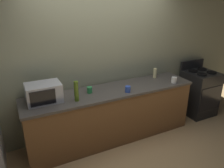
{
  "coord_description": "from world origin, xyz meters",
  "views": [
    {
      "loc": [
        -1.45,
        -2.52,
        2.29
      ],
      "look_at": [
        0.0,
        0.4,
        1.0
      ],
      "focal_mm": 35.25,
      "sensor_mm": 36.0,
      "label": 1
    }
  ],
  "objects": [
    {
      "name": "back_wall",
      "position": [
        0.0,
        0.81,
        1.35
      ],
      "size": [
        6.4,
        0.1,
        2.7
      ],
      "primitive_type": "cube",
      "color": "gray",
      "rests_on": "ground_plane"
    },
    {
      "name": "bottle_olive_oil",
      "position": [
        -0.63,
        0.26,
        1.05
      ],
      "size": [
        0.06,
        0.06,
        0.3
      ],
      "primitive_type": "cylinder",
      "color": "#4C6B19",
      "rests_on": "counter_run"
    },
    {
      "name": "mug_blue",
      "position": [
        0.18,
        0.21,
        0.95
      ],
      "size": [
        0.09,
        0.09,
        0.1
      ],
      "primitive_type": "cylinder",
      "color": "#2D4CB2",
      "rests_on": "counter_run"
    },
    {
      "name": "counter_run",
      "position": [
        0.0,
        0.4,
        0.45
      ],
      "size": [
        2.84,
        0.64,
        0.9
      ],
      "color": "brown",
      "rests_on": "ground_plane"
    },
    {
      "name": "microwave",
      "position": [
        -1.05,
        0.45,
        1.04
      ],
      "size": [
        0.48,
        0.35,
        0.27
      ],
      "color": "#B7BABF",
      "rests_on": "counter_run"
    },
    {
      "name": "ground_plane",
      "position": [
        0.0,
        0.0,
        0.0
      ],
      "size": [
        8.0,
        8.0,
        0.0
      ],
      "primitive_type": "plane",
      "color": "tan"
    },
    {
      "name": "bottle_hand_soap",
      "position": [
        0.96,
        0.56,
        0.99
      ],
      "size": [
        0.06,
        0.06,
        0.18
      ],
      "primitive_type": "cylinder",
      "color": "beige",
      "rests_on": "counter_run"
    },
    {
      "name": "mug_white",
      "position": [
        1.1,
        0.2,
        0.95
      ],
      "size": [
        0.09,
        0.09,
        0.1
      ],
      "primitive_type": "cylinder",
      "color": "white",
      "rests_on": "counter_run"
    },
    {
      "name": "mug_green",
      "position": [
        -0.37,
        0.45,
        0.95
      ],
      "size": [
        0.08,
        0.08,
        0.1
      ],
      "primitive_type": "cylinder",
      "color": "#2D8C47",
      "rests_on": "counter_run"
    },
    {
      "name": "stove_range",
      "position": [
        2.0,
        0.4,
        0.46
      ],
      "size": [
        0.6,
        0.61,
        1.08
      ],
      "color": "black",
      "rests_on": "ground_plane"
    }
  ]
}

